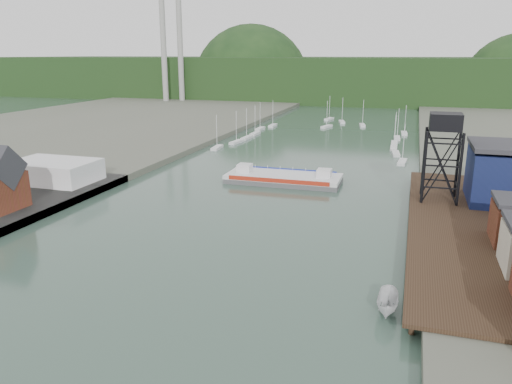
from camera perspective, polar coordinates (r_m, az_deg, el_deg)
The scene contains 9 objects.
ground at distance 55.18m, azimuth -18.58°, elevation -16.29°, with size 600.00×600.00×0.00m, color #294036.
east_pier at distance 86.62m, azimuth 21.66°, elevation -3.39°, with size 14.00×70.00×2.45m.
white_shed at distance 116.50m, azimuth -22.14°, elevation 2.24°, with size 18.00×12.00×4.50m, color silver.
lift_tower at distance 96.14m, azimuth 20.81°, elevation 6.94°, with size 6.50×6.50×16.00m.
marina_sailboats at distance 180.20m, azimuth 7.93°, elevation 6.45°, with size 57.71×92.65×0.90m.
smokestacks at distance 301.70m, azimuth -9.57°, elevation 15.65°, with size 11.20×8.20×60.00m.
distant_hills at distance 340.59m, azimuth 12.08°, elevation 12.19°, with size 500.00×120.00×80.00m.
chain_ferry at distance 113.65m, azimuth 3.16°, elevation 1.62°, with size 25.85×10.78×3.71m.
motorboat at distance 59.44m, azimuth 14.84°, elevation -12.22°, with size 2.34×6.21×2.40m, color silver.
Camera 1 is at (29.36, -37.12, 28.37)m, focal length 35.00 mm.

